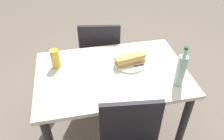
{
  "coord_description": "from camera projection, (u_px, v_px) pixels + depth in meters",
  "views": [
    {
      "loc": [
        0.26,
        1.3,
        1.81
      ],
      "look_at": [
        0.0,
        0.0,
        0.74
      ],
      "focal_mm": 36.26,
      "sensor_mm": 36.0,
      "label": 1
    }
  ],
  "objects": [
    {
      "name": "ground_plane",
      "position": [
        112.0,
        130.0,
        2.17
      ],
      "size": [
        8.0,
        8.0,
        0.0
      ],
      "primitive_type": "plane",
      "color": "#6B6056"
    },
    {
      "name": "knife_near",
      "position": [
        134.0,
        66.0,
        1.74
      ],
      "size": [
        0.18,
        0.02,
        0.01
      ],
      "color": "silver",
      "rests_on": "plate_near"
    },
    {
      "name": "chair_near",
      "position": [
        100.0,
        54.0,
        2.29
      ],
      "size": [
        0.46,
        0.46,
        0.87
      ],
      "color": "black",
      "rests_on": "ground"
    },
    {
      "name": "plate_near",
      "position": [
        130.0,
        64.0,
        1.78
      ],
      "size": [
        0.24,
        0.24,
        0.01
      ],
      "primitive_type": "cylinder",
      "color": "silver",
      "rests_on": "dining_table"
    },
    {
      "name": "water_bottle",
      "position": [
        181.0,
        70.0,
        1.53
      ],
      "size": [
        0.06,
        0.06,
        0.31
      ],
      "color": "#99C6B7",
      "rests_on": "dining_table"
    },
    {
      "name": "beer_glass",
      "position": [
        55.0,
        59.0,
        1.72
      ],
      "size": [
        0.07,
        0.07,
        0.15
      ],
      "primitive_type": "cylinder",
      "color": "gold",
      "rests_on": "dining_table"
    },
    {
      "name": "dining_table",
      "position": [
        112.0,
        83.0,
        1.79
      ],
      "size": [
        1.14,
        0.74,
        0.72
      ],
      "color": "beige",
      "rests_on": "ground"
    },
    {
      "name": "baguette_sandwich_near",
      "position": [
        130.0,
        59.0,
        1.76
      ],
      "size": [
        0.25,
        0.11,
        0.07
      ],
      "color": "tan",
      "rests_on": "plate_near"
    }
  ]
}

